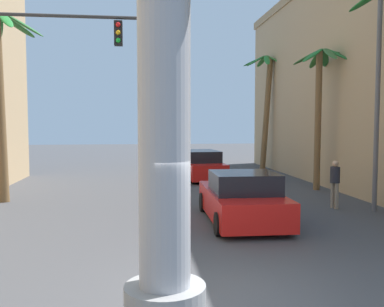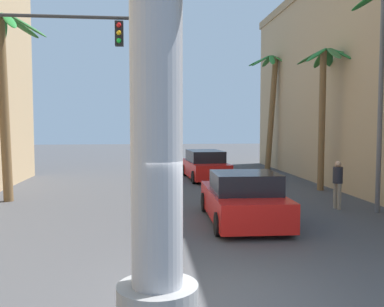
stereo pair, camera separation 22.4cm
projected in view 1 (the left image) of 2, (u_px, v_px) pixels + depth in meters
name	position (u px, v px, depth m)	size (l,w,h in m)	color
ground_plane	(176.00, 199.00, 17.06)	(91.97, 91.97, 0.00)	#424244
neon_sign_pole	(164.00, 0.00, 5.86)	(2.99, 1.18, 10.23)	#9E9EA3
street_lamp	(368.00, 79.00, 14.34)	(2.54, 0.28, 7.48)	#59595E
traffic_light_mast	(14.00, 76.00, 12.10)	(5.46, 0.32, 6.18)	#333333
car_lead	(242.00, 199.00, 13.09)	(2.24, 4.69, 1.56)	black
car_far	(201.00, 166.00, 23.21)	(2.27, 4.83, 1.56)	black
palm_tree_mid_right	(321.00, 92.00, 19.00)	(2.71, 2.74, 6.37)	brown
palm_tree_mid_left	(0.00, 80.00, 16.03)	(3.17, 3.24, 7.19)	brown
palm_tree_far_right	(266.00, 97.00, 27.79)	(2.97, 3.07, 7.48)	brown
pedestrian_mid_right	(335.00, 180.00, 15.15)	(0.42, 0.42, 1.71)	gray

